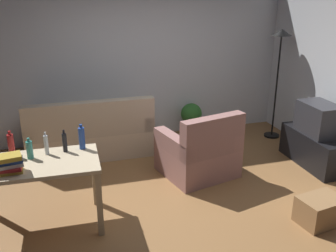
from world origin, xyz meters
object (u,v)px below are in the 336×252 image
Objects in this scene: desk at (40,172)px; storage_box at (320,210)px; book_stack at (10,164)px; couch at (90,135)px; bottle_clear at (46,145)px; potted_plant at (191,117)px; torchiere_lamp at (280,54)px; bottle_blue at (82,138)px; tv_stand at (314,149)px; bottle_tall at (30,150)px; tv at (319,119)px; bottle_dark at (65,142)px; armchair at (200,153)px; bottle_red at (11,145)px.

desk reaches higher than storage_box.
book_stack reaches higher than storage_box.
bottle_clear is at bearing 70.09° from couch.
couch is 6.74× the size of book_stack.
potted_plant is 2.07× the size of book_stack.
torchiere_lamp is 6.36× the size of bottle_blue.
bottle_blue is (-3.27, -0.27, 0.65)m from tv_stand.
bottle_tall is 0.80× the size of bottle_blue.
desk is at bearing -53.65° from bottle_tall.
storage_box is (-0.85, -1.27, -0.55)m from tv.
tv_stand is 1.53m from storage_box.
storage_box is 2.88m from bottle_dark.
tv is 3.66m from bottle_clear.
bottle_blue reaches higher than potted_plant.
tv_stand is 1.64m from torchiere_lamp.
couch is 1.71m from bottle_dark.
armchair is (-0.39, -1.42, -0.01)m from potted_plant.
storage_box is at bearing 107.69° from armchair.
bottle_blue is at bearing 7.99° from bottle_dark.
armchair is (-1.71, 0.16, 0.08)m from tv_stand.
armchair is 3.76× the size of bottle_blue.
bottle_dark is (0.36, 0.08, 0.01)m from bottle_tall.
bottle_dark reaches higher than armchair.
armchair is (2.01, 0.65, -0.33)m from desk.
torchiere_lamp reaches higher than armchair.
bottle_clear is (0.35, -0.05, -0.02)m from bottle_red.
bottle_clear is at bearing 0.20° from armchair.
bottle_dark reaches higher than tv_stand.
potted_plant is 1.47m from armchair.
armchair is at bearing 19.40° from desk.
couch is at bearing 70.09° from bottle_clear.
couch is at bearing 177.58° from torchiere_lamp.
desk is 2.14m from armchair.
couch is 1.52× the size of desk.
bottle_red is (-3.99, -1.40, -0.53)m from torchiere_lamp.
armchair is 4.26× the size of bottle_clear.
bottle_tall is 0.92× the size of bottle_dark.
bottle_blue is (0.18, 0.03, 0.02)m from bottle_dark.
bottle_red is at bearing 147.81° from bottle_tall.
couch is 7.46× the size of bottle_dark.
bottle_tall is (-0.74, -1.65, 0.55)m from couch.
couch is at bearing 82.66° from bottle_blue.
tv_stand reaches higher than storage_box.
bottle_red is at bearing 58.92° from couch.
armchair is 1.71m from bottle_blue.
couch is 7.37× the size of bottle_clear.
couch is 1.89m from bottle_tall.
bottle_dark reaches higher than potted_plant.
bottle_dark is at bearing -172.01° from bottle_blue.
desk is at bearing 97.51° from tv_stand.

